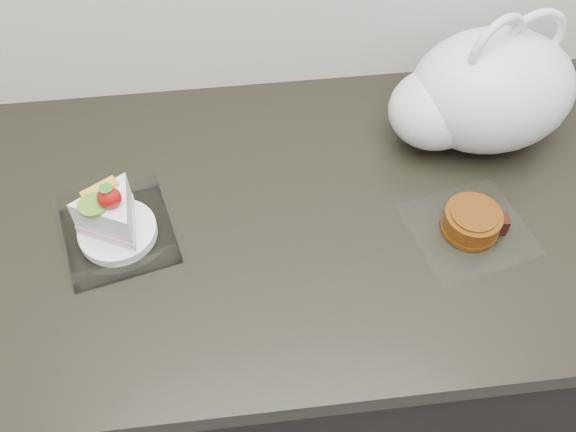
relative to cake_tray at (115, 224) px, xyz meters
The scene contains 4 objects.
counter 0.57m from the cake_tray, ahead, with size 2.04×0.64×0.90m.
cake_tray is the anchor object (origin of this frame).
mooncake_wrap 0.55m from the cake_tray, ahead, with size 0.21×0.20×0.04m.
plastic_bag 0.62m from the cake_tray, 13.90° to the left, with size 0.35×0.28×0.25m.
Camera 1 is at (-0.11, 1.07, 1.71)m, focal length 40.00 mm.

